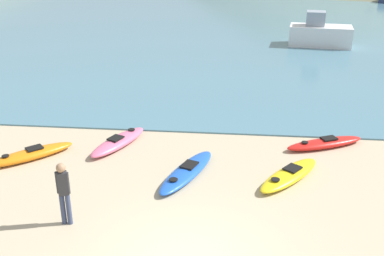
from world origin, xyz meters
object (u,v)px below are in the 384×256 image
Objects in this scene: kayak_on_sand_2 at (118,142)px; kayak_on_sand_5 at (325,143)px; kayak_on_sand_6 at (290,175)px; kayak_on_sand_1 at (187,171)px; kayak_on_sand_3 at (31,154)px; person_near_foreground at (63,190)px; moored_boat_2 at (320,34)px.

kayak_on_sand_2 reaches higher than kayak_on_sand_5.
kayak_on_sand_2 is 6.13m from kayak_on_sand_6.
kayak_on_sand_3 is at bearing 173.20° from kayak_on_sand_1.
kayak_on_sand_3 is at bearing -168.89° from kayak_on_sand_5.
kayak_on_sand_2 is 4.90m from person_near_foreground.
kayak_on_sand_3 is 10.19m from kayak_on_sand_5.
person_near_foreground is at bearing -134.13° from kayak_on_sand_1.
person_near_foreground is 24.71m from moored_boat_2.
kayak_on_sand_2 is at bearing -118.75° from moored_boat_2.
kayak_on_sand_1 is 1.18× the size of kayak_on_sand_6.
kayak_on_sand_6 is at bearing -120.48° from kayak_on_sand_5.
kayak_on_sand_2 is at bearing 88.58° from person_near_foreground.
kayak_on_sand_5 is (4.65, 2.60, 0.01)m from kayak_on_sand_1.
moored_boat_2 is at bearing 66.40° from person_near_foreground.
person_near_foreground reaches higher than kayak_on_sand_1.
kayak_on_sand_5 reaches higher than kayak_on_sand_1.
moored_boat_2 is at bearing 56.93° from kayak_on_sand_3.
moored_boat_2 is at bearing 70.25° from kayak_on_sand_1.
kayak_on_sand_5 is 9.29m from person_near_foreground.
kayak_on_sand_5 is at bearing 36.40° from person_near_foreground.
person_near_foreground is at bearing -113.60° from moored_boat_2.
kayak_on_sand_5 is (10.00, 1.96, -0.02)m from kayak_on_sand_3.
kayak_on_sand_6 is (3.16, 0.08, 0.01)m from kayak_on_sand_1.
kayak_on_sand_3 is at bearing 176.25° from kayak_on_sand_6.
kayak_on_sand_3 reaches higher than kayak_on_sand_1.
kayak_on_sand_3 is at bearing -154.10° from kayak_on_sand_2.
kayak_on_sand_2 reaches higher than kayak_on_sand_3.
kayak_on_sand_6 is 6.71m from person_near_foreground.
kayak_on_sand_2 is 0.98× the size of kayak_on_sand_5.
kayak_on_sand_5 is (7.33, 0.66, -0.02)m from kayak_on_sand_2.
kayak_on_sand_1 is at bearing -6.80° from kayak_on_sand_3.
kayak_on_sand_5 is at bearing 5.18° from kayak_on_sand_2.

